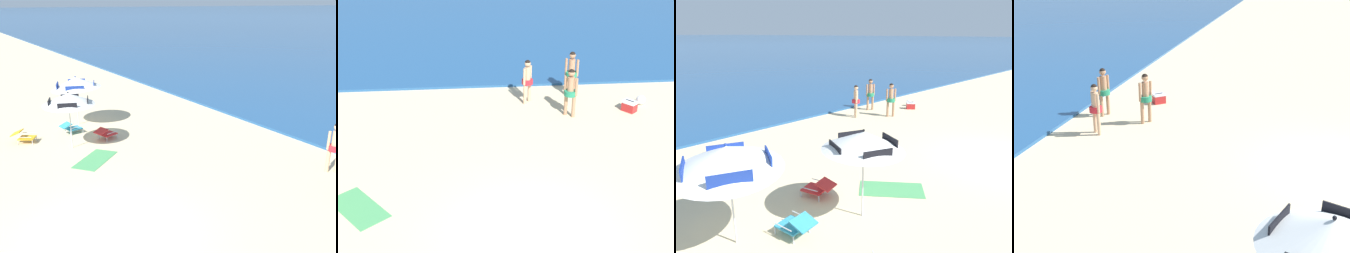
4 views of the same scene
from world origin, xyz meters
The scene contains 7 objects.
ground_plane centered at (0.00, 0.00, 0.00)m, with size 800.00×800.00×0.00m, color beige.
person_standing_near_shore centered at (2.17, 6.28, 1.02)m, with size 0.43×0.43×1.77m.
person_standing_beside centered at (0.80, 7.52, 0.98)m, with size 0.41×0.41×1.69m.
person_wading_in centered at (2.55, 8.01, 1.03)m, with size 0.49×0.44×1.78m.
cooler_box centered at (4.42, 6.48, 0.20)m, with size 0.59×0.60×0.43m.
beach_ball centered at (5.02, 7.01, 0.18)m, with size 0.36×0.36×0.36m, color white.
beach_towel centered at (-4.36, 1.36, 0.01)m, with size 0.90×1.80×0.01m, color #4C9E5B.
Camera 2 is at (-1.39, -9.55, 8.00)m, focal length 53.78 mm.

